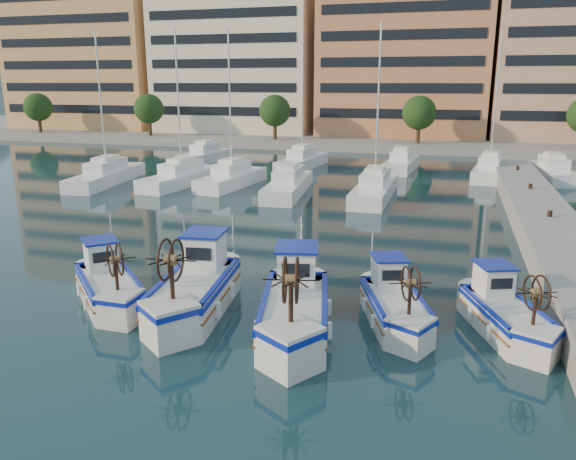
# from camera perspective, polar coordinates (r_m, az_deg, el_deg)

# --- Properties ---
(ground) EXTENTS (300.00, 300.00, 0.00)m
(ground) POSITION_cam_1_polar(r_m,az_deg,el_deg) (19.62, -9.43, -8.78)
(ground) COLOR #1A3B44
(ground) RESTS_ON ground
(quay) EXTENTS (3.00, 60.00, 1.20)m
(quay) POSITION_cam_1_polar(r_m,az_deg,el_deg) (25.67, 26.75, -3.07)
(quay) COLOR gray
(quay) RESTS_ON ground
(waterfront) EXTENTS (180.00, 40.00, 25.60)m
(waterfront) POSITION_cam_1_polar(r_m,az_deg,el_deg) (81.24, 17.83, 16.50)
(waterfront) COLOR gray
(waterfront) RESTS_ON ground
(yacht_marina) EXTENTS (37.36, 22.37, 11.50)m
(yacht_marina) POSITION_cam_1_polar(r_m,az_deg,el_deg) (46.05, 2.56, 5.75)
(yacht_marina) COLOR white
(yacht_marina) RESTS_ON ground
(fishing_boat_a) EXTENTS (4.14, 4.18, 2.70)m
(fishing_boat_a) POSITION_cam_1_polar(r_m,az_deg,el_deg) (21.41, -17.85, -5.12)
(fishing_boat_a) COLOR silver
(fishing_boat_a) RESTS_ON ground
(fishing_boat_b) EXTENTS (2.72, 5.30, 3.23)m
(fishing_boat_b) POSITION_cam_1_polar(r_m,az_deg,el_deg) (19.89, -9.35, -5.67)
(fishing_boat_b) COLOR silver
(fishing_boat_b) RESTS_ON ground
(fishing_boat_c) EXTENTS (3.08, 5.25, 3.18)m
(fishing_boat_c) POSITION_cam_1_polar(r_m,az_deg,el_deg) (18.07, 0.71, -7.66)
(fishing_boat_c) COLOR silver
(fishing_boat_c) RESTS_ON ground
(fishing_boat_d) EXTENTS (2.87, 4.22, 2.55)m
(fishing_boat_d) POSITION_cam_1_polar(r_m,az_deg,el_deg) (19.09, 10.74, -7.24)
(fishing_boat_d) COLOR silver
(fishing_boat_d) RESTS_ON ground
(fishing_boat_e) EXTENTS (2.92, 4.18, 2.52)m
(fishing_boat_e) POSITION_cam_1_polar(r_m,az_deg,el_deg) (19.35, 21.11, -7.73)
(fishing_boat_e) COLOR silver
(fishing_boat_e) RESTS_ON ground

